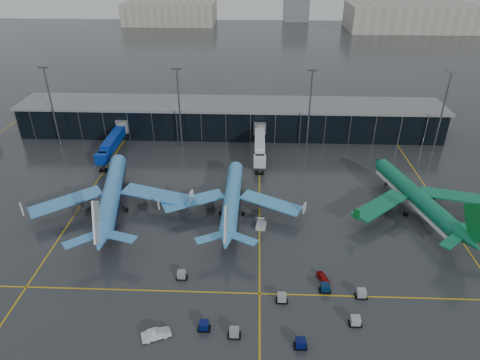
{
  "coord_description": "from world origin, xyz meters",
  "views": [
    {
      "loc": [
        8.63,
        -74.94,
        58.48
      ],
      "look_at": [
        5.0,
        18.0,
        6.0
      ],
      "focal_mm": 32.0,
      "sensor_mm": 36.0,
      "label": 1
    }
  ],
  "objects_px": {
    "airliner_aer_lingus": "(417,187)",
    "service_van_red": "(323,278)",
    "baggage_carts": "(280,309)",
    "mobile_airstair": "(261,224)",
    "airliner_klm_near": "(232,189)",
    "service_van_white": "(156,334)",
    "airliner_arkefly": "(110,183)"
  },
  "relations": [
    {
      "from": "airliner_arkefly",
      "to": "baggage_carts",
      "type": "relative_size",
      "value": 1.25
    },
    {
      "from": "baggage_carts",
      "to": "mobile_airstair",
      "type": "xyz_separation_m",
      "value": [
        -3.32,
        25.95,
        0.01
      ]
    },
    {
      "from": "airliner_arkefly",
      "to": "baggage_carts",
      "type": "height_order",
      "value": "airliner_arkefly"
    },
    {
      "from": "service_van_red",
      "to": "service_van_white",
      "type": "bearing_deg",
      "value": -175.31
    },
    {
      "from": "airliner_arkefly",
      "to": "service_van_white",
      "type": "xyz_separation_m",
      "value": [
        18.86,
        -39.28,
        -6.22
      ]
    },
    {
      "from": "airliner_aer_lingus",
      "to": "airliner_klm_near",
      "type": "bearing_deg",
      "value": 167.77
    },
    {
      "from": "airliner_klm_near",
      "to": "airliner_arkefly",
      "type": "bearing_deg",
      "value": -179.36
    },
    {
      "from": "airliner_klm_near",
      "to": "service_van_white",
      "type": "relative_size",
      "value": 8.29
    },
    {
      "from": "airliner_arkefly",
      "to": "service_van_white",
      "type": "relative_size",
      "value": 9.35
    },
    {
      "from": "airliner_arkefly",
      "to": "service_van_red",
      "type": "height_order",
      "value": "airliner_arkefly"
    },
    {
      "from": "baggage_carts",
      "to": "airliner_aer_lingus",
      "type": "bearing_deg",
      "value": 45.51
    },
    {
      "from": "airliner_arkefly",
      "to": "airliner_klm_near",
      "type": "distance_m",
      "value": 29.54
    },
    {
      "from": "baggage_carts",
      "to": "mobile_airstair",
      "type": "bearing_deg",
      "value": 97.29
    },
    {
      "from": "airliner_klm_near",
      "to": "baggage_carts",
      "type": "xyz_separation_m",
      "value": [
        10.39,
        -32.7,
        -5.47
      ]
    },
    {
      "from": "airliner_aer_lingus",
      "to": "service_van_red",
      "type": "height_order",
      "value": "airliner_aer_lingus"
    },
    {
      "from": "service_van_red",
      "to": "airliner_arkefly",
      "type": "bearing_deg",
      "value": 131.5
    },
    {
      "from": "mobile_airstair",
      "to": "service_van_red",
      "type": "height_order",
      "value": "mobile_airstair"
    },
    {
      "from": "service_van_red",
      "to": "mobile_airstair",
      "type": "bearing_deg",
      "value": 102.79
    },
    {
      "from": "airliner_klm_near",
      "to": "mobile_airstair",
      "type": "xyz_separation_m",
      "value": [
        7.07,
        -6.75,
        -5.46
      ]
    },
    {
      "from": "baggage_carts",
      "to": "service_van_red",
      "type": "distance_m",
      "value": 12.27
    },
    {
      "from": "baggage_carts",
      "to": "mobile_airstair",
      "type": "relative_size",
      "value": 10.54
    },
    {
      "from": "airliner_aer_lingus",
      "to": "service_van_red",
      "type": "distance_m",
      "value": 36.78
    },
    {
      "from": "airliner_arkefly",
      "to": "baggage_carts",
      "type": "distance_m",
      "value": 52.01
    },
    {
      "from": "airliner_klm_near",
      "to": "mobile_airstair",
      "type": "relative_size",
      "value": 11.69
    },
    {
      "from": "mobile_airstair",
      "to": "service_van_red",
      "type": "relative_size",
      "value": 0.95
    },
    {
      "from": "airliner_aer_lingus",
      "to": "service_van_red",
      "type": "bearing_deg",
      "value": -148.72
    },
    {
      "from": "airliner_arkefly",
      "to": "baggage_carts",
      "type": "xyz_separation_m",
      "value": [
        39.92,
        -32.74,
        -6.26
      ]
    },
    {
      "from": "mobile_airstair",
      "to": "service_van_white",
      "type": "relative_size",
      "value": 0.71
    },
    {
      "from": "airliner_klm_near",
      "to": "baggage_carts",
      "type": "distance_m",
      "value": 34.75
    },
    {
      "from": "airliner_arkefly",
      "to": "mobile_airstair",
      "type": "distance_m",
      "value": 37.74
    },
    {
      "from": "airliner_klm_near",
      "to": "baggage_carts",
      "type": "bearing_deg",
      "value": -71.67
    },
    {
      "from": "airliner_arkefly",
      "to": "airliner_aer_lingus",
      "type": "distance_m",
      "value": 73.97
    }
  ]
}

